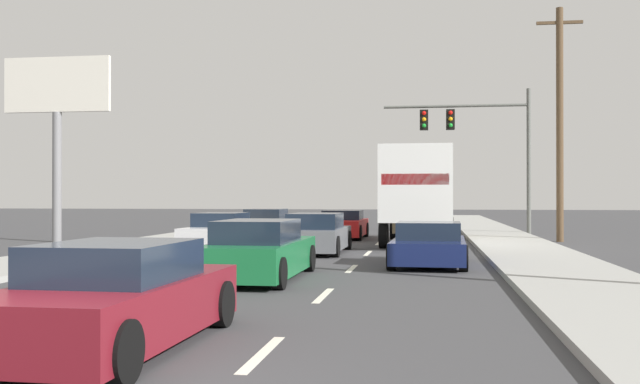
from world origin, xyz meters
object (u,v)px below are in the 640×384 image
Objects in this scene: utility_pole_mid at (560,121)px; car_orange at (267,225)px; car_navy at (429,245)px; car_maroon at (117,299)px; box_truck at (419,191)px; car_gray at (317,234)px; roadside_billboard at (57,108)px; car_red at (343,225)px; car_green at (260,252)px; traffic_signal_mast at (468,131)px; car_white at (221,233)px.

car_orange is at bearing 179.09° from utility_pole_mid.
car_navy is at bearing -58.15° from car_orange.
car_maroon is 0.53× the size of box_truck.
roadside_billboard is at bearing 159.86° from car_gray.
utility_pole_mid reaches higher than box_truck.
car_red is 0.97× the size of car_navy.
box_truck is (3.33, 12.05, 1.42)m from car_green.
utility_pole_mid is (8.88, -1.07, 4.27)m from car_red.
car_gray is 0.62× the size of traffic_signal_mast.
car_maroon is 0.59× the size of roadside_billboard.
car_maroon is at bearing -112.10° from utility_pole_mid.
box_truck is 8.62m from traffic_signal_mast.
car_green reaches higher than car_gray.
box_truck is at bearing -47.69° from car_red.
car_white is at bearing -153.62° from box_truck.
car_orange is 0.44× the size of utility_pole_mid.
car_red is 0.55× the size of roadside_billboard.
car_maroon is at bearing -82.04° from car_orange.
utility_pole_mid is at bearing 39.03° from car_gray.
car_gray is (0.11, -8.18, 0.03)m from car_red.
car_white is at bearing 111.31° from car_green.
car_navy is (7.08, -4.87, -0.05)m from car_white.
car_green is (3.13, -14.81, 0.03)m from car_orange.
car_white is 14.95m from traffic_signal_mast.
roadside_billboard is (-7.60, 2.87, 4.77)m from car_white.
car_navy is at bearing -34.52° from car_white.
traffic_signal_mast is at bearing 29.99° from car_orange.
car_gray is 12.75m from roadside_billboard.
car_gray is 0.99× the size of car_maroon.
car_green reaches higher than car_white.
box_truck is at bearing -23.17° from car_orange.
car_orange is 10.96m from traffic_signal_mast.
car_gray is at bearing 89.43° from car_maroon.
car_orange is 7.99m from car_gray.
car_maroon is 28.10m from traffic_signal_mast.
traffic_signal_mast is at bearing 122.46° from utility_pole_mid.
roadside_billboard reaches higher than car_red.
roadside_billboard reaches higher than box_truck.
car_maroon is at bearing -90.11° from car_red.
car_red is at bearing 89.89° from car_maroon.
car_navy is (3.71, 11.19, -0.07)m from car_maroon.
car_orange is at bearing 97.96° from car_maroon.
car_navy is at bearing -45.80° from car_gray.
car_gray is 0.58× the size of roadside_billboard.
car_orange is 15.14m from car_green.
box_truck is at bearing 74.57° from car_green.
car_white is 0.45× the size of utility_pole_mid.
car_red is 0.43× the size of utility_pole_mid.
car_gray is 0.46× the size of utility_pole_mid.
car_white is 9.35m from car_green.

